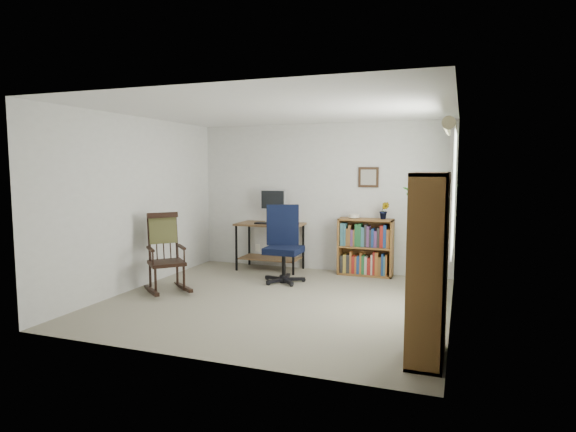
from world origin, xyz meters
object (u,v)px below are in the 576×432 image
at_px(desk, 270,246).
at_px(low_bookshelf, 365,247).
at_px(office_chair, 284,244).
at_px(rocking_chair, 166,252).
at_px(tall_bookshelf, 428,267).

height_order(desk, low_bookshelf, low_bookshelf).
height_order(office_chair, rocking_chair, office_chair).
bearing_deg(tall_bookshelf, desk, 132.20).
distance_m(desk, tall_bookshelf, 4.06).
xyz_separation_m(rocking_chair, tall_bookshelf, (3.51, -1.20, 0.28)).
relative_size(desk, rocking_chair, 0.99).
bearing_deg(tall_bookshelf, office_chair, 134.40).
bearing_deg(low_bookshelf, rocking_chair, -141.05).
xyz_separation_m(desk, tall_bookshelf, (2.71, -2.99, 0.44)).
bearing_deg(desk, tall_bookshelf, -47.80).
bearing_deg(low_bookshelf, desk, -175.62).
distance_m(office_chair, tall_bookshelf, 3.13).
bearing_deg(office_chair, low_bookshelf, 15.39).
distance_m(rocking_chair, low_bookshelf, 3.04).
relative_size(low_bookshelf, tall_bookshelf, 0.54).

